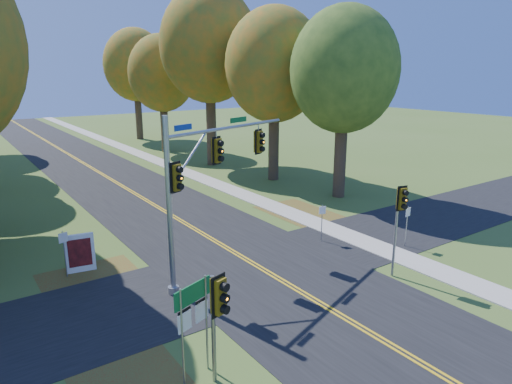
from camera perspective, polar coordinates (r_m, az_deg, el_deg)
ground at (r=19.22m, az=4.04°, el=-11.48°), size 160.00×160.00×0.00m
road_main at (r=19.22m, az=4.04°, el=-11.46°), size 8.00×160.00×0.02m
road_cross at (r=20.65m, az=0.52°, el=-9.46°), size 60.00×6.00×0.02m
centerline_left at (r=19.15m, az=3.80°, el=-11.50°), size 0.10×160.00×0.01m
centerline_right at (r=19.27m, az=4.28°, el=-11.34°), size 0.10×160.00×0.01m
sidewalk_east at (r=23.29m, az=16.11°, el=-7.12°), size 1.60×160.00×0.06m
leaf_patch_w_near at (r=19.81m, az=-18.91°, el=-11.45°), size 4.00×6.00×0.00m
leaf_patch_e at (r=27.57m, az=7.26°, el=-3.23°), size 3.50×8.00×0.00m
tree_e_a at (r=31.52m, az=10.97°, el=14.65°), size 7.20×7.20×12.73m
tree_e_b at (r=36.25m, az=2.33°, el=15.47°), size 7.60×7.60×13.33m
tree_e_c at (r=42.51m, az=-5.82°, el=17.71°), size 8.80×8.80×15.79m
tree_e_d at (r=50.41m, az=-11.65°, el=14.28°), size 7.00×7.00×12.32m
tree_e_e at (r=60.80m, az=-14.80°, el=15.06°), size 7.80×7.80×13.74m
traffic_mast at (r=18.50m, az=-6.59°, el=2.22°), size 7.31×2.97×7.00m
east_signal_pole at (r=19.59m, az=17.60°, el=-2.01°), size 0.46×0.54×4.04m
ped_signal_pole at (r=12.62m, az=-4.73°, el=-13.81°), size 0.51×0.61×3.33m
route_sign_cluster at (r=13.12m, az=-7.82°, el=-14.53°), size 1.33×0.53×3.00m
info_kiosk at (r=21.42m, az=-21.17°, el=-7.14°), size 1.25×0.37×1.72m
reg_sign_e_north at (r=23.56m, az=8.26°, el=-3.05°), size 0.36×0.13×1.94m
reg_sign_e_south at (r=23.80m, az=18.39°, el=-3.26°), size 0.40×0.08×2.08m
reg_sign_w at (r=20.91m, az=-22.88°, el=-6.23°), size 0.39×0.14×2.07m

